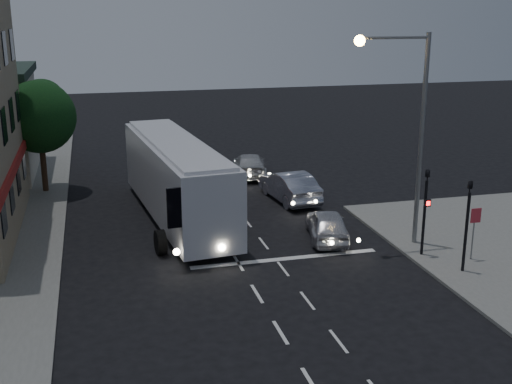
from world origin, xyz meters
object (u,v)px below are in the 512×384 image
object	(u,v)px
traffic_signal_side	(468,215)
street_tree	(39,113)
car_suv	(327,225)
tour_bus	(176,177)
car_sedan_a	(289,186)
car_sedan_b	(250,165)
regulatory_sign	(474,225)
streetlight	(409,116)
traffic_signal_main	(426,202)

from	to	relation	value
traffic_signal_side	street_tree	world-z (taller)	street_tree
car_suv	tour_bus	bearing A→B (deg)	-23.64
tour_bus	car_sedan_a	bearing A→B (deg)	9.24
car_sedan_b	regulatory_sign	world-z (taller)	regulatory_sign
car_sedan_a	streetlight	distance (m)	9.63
tour_bus	traffic_signal_side	bearing A→B (deg)	-49.82
tour_bus	street_tree	distance (m)	9.68
tour_bus	car_sedan_a	xyz separation A→B (m)	(6.29, 1.71, -1.33)
car_sedan_a	traffic_signal_side	size ratio (longest dim) A/B	1.21
car_sedan_a	regulatory_sign	bearing A→B (deg)	107.94
traffic_signal_side	car_suv	bearing A→B (deg)	127.12
regulatory_sign	street_tree	distance (m)	23.40
tour_bus	street_tree	bearing A→B (deg)	128.58
traffic_signal_side	street_tree	xyz separation A→B (m)	(-16.51, 16.22, 2.08)
car_sedan_b	streetlight	size ratio (longest dim) A/B	0.52
car_sedan_b	streetlight	distance (m)	14.96
traffic_signal_main	traffic_signal_side	distance (m)	2.10
tour_bus	car_sedan_b	world-z (taller)	tour_bus
traffic_signal_main	car_sedan_a	bearing A→B (deg)	107.55
traffic_signal_main	car_sedan_b	bearing A→B (deg)	103.76
car_sedan_a	streetlight	bearing A→B (deg)	102.52
car_sedan_a	traffic_signal_main	bearing A→B (deg)	101.24
car_sedan_b	regulatory_sign	distance (m)	17.00
car_sedan_b	traffic_signal_main	bearing A→B (deg)	114.58
tour_bus	regulatory_sign	bearing A→B (deg)	-44.08
car_sedan_a	regulatory_sign	distance (m)	11.30
car_sedan_a	street_tree	bearing A→B (deg)	-27.48
car_suv	regulatory_sign	bearing A→B (deg)	152.65
car_suv	car_sedan_b	xyz separation A→B (m)	(-0.61, 12.05, -0.01)
car_suv	traffic_signal_side	world-z (taller)	traffic_signal_side
traffic_signal_main	traffic_signal_side	world-z (taller)	same
regulatory_sign	street_tree	xyz separation A→B (m)	(-17.51, 15.26, 2.90)
car_sedan_a	car_sedan_b	size ratio (longest dim) A/B	1.06
tour_bus	car_sedan_a	world-z (taller)	tour_bus
regulatory_sign	streetlight	world-z (taller)	streetlight
car_sedan_b	regulatory_sign	xyz separation A→B (m)	(5.39, -16.09, 0.92)
tour_bus	car_suv	size ratio (longest dim) A/B	3.22
tour_bus	regulatory_sign	distance (m)	13.89
car_sedan_b	traffic_signal_main	world-z (taller)	traffic_signal_main
tour_bus	street_tree	xyz separation A→B (m)	(-6.59, 6.70, 2.36)
tour_bus	regulatory_sign	size ratio (longest dim) A/B	5.97
streetlight	car_sedan_b	bearing A→B (deg)	104.13
street_tree	streetlight	bearing A→B (deg)	-39.51
car_sedan_a	regulatory_sign	xyz separation A→B (m)	(4.63, -10.27, 0.78)
traffic_signal_main	streetlight	world-z (taller)	streetlight
tour_bus	street_tree	world-z (taller)	street_tree
traffic_signal_side	streetlight	size ratio (longest dim) A/B	0.46
car_suv	streetlight	bearing A→B (deg)	163.31
tour_bus	street_tree	size ratio (longest dim) A/B	2.12
regulatory_sign	car_sedan_b	bearing A→B (deg)	108.53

